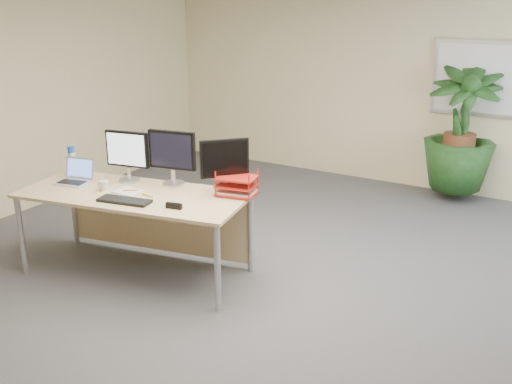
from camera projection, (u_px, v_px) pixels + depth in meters
The scene contains 17 objects.
floor at pixel (237, 300), 5.00m from camera, with size 8.00×8.00×0.00m, color #404145.
back_wall at pixel (392, 88), 7.83m from camera, with size 7.00×0.04×2.70m, color beige.
whiteboard at pixel (485, 79), 7.16m from camera, with size 1.30×0.04×0.95m.
desk at pixel (141, 206), 5.42m from camera, with size 2.24×1.27×0.81m.
floor_plant at pixel (459, 144), 7.29m from camera, with size 0.84×0.84×1.50m, color #173613.
monitor_left at pixel (127, 153), 5.49m from camera, with size 0.45×0.20×0.50m.
monitor_right at pixel (172, 154), 5.38m from camera, with size 0.47×0.22×0.53m.
monitor_dark at pixel (225, 162), 5.17m from camera, with size 0.34×0.36×0.50m.
laptop at pixel (76, 176), 5.55m from camera, with size 0.36×0.33×0.22m.
keyboard at pixel (125, 201), 5.01m from camera, with size 0.48×0.16×0.03m, color black.
coffee_mug at pixel (104, 186), 5.31m from camera, with size 0.12×0.08×0.09m.
spiral_notebook at pixel (129, 192), 5.26m from camera, with size 0.26×0.19×0.01m, color silver.
orange_pen at pixel (130, 190), 5.27m from camera, with size 0.01×0.01×0.14m, color #F95D1B.
yellow_highlighter at pixel (147, 195), 5.16m from camera, with size 0.02×0.02×0.13m, color yellow.
water_bottle at pixel (72, 161), 5.77m from camera, with size 0.08×0.08×0.29m.
letter_tray at pixel (237, 187), 5.18m from camera, with size 0.39×0.33×0.16m.
stapler at pixel (174, 206), 4.85m from camera, with size 0.14×0.04×0.05m, color black.
Camera 1 is at (2.39, -3.73, 2.51)m, focal length 40.00 mm.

